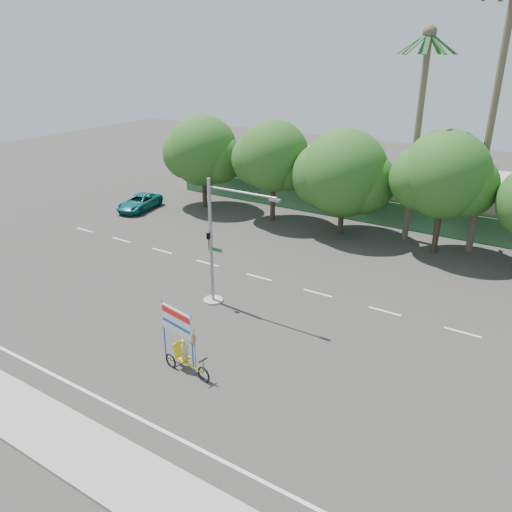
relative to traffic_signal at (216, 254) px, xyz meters
The scene contains 14 objects.
ground 5.40m from the traffic_signal, 61.13° to the right, with size 120.00×120.00×0.00m, color #33302D.
sidewalk_near 12.04m from the traffic_signal, 79.17° to the right, with size 50.00×2.40×0.12m, color gray.
fence 17.76m from the traffic_signal, 82.85° to the left, with size 38.00×0.08×2.00m, color #336B3D.
building_left 23.38m from the traffic_signal, 109.52° to the left, with size 12.00×8.00×4.00m, color #BDB196.
building_right 24.29m from the traffic_signal, 65.15° to the left, with size 14.00×8.00×3.60m, color #BDB196.
tree_far_left 18.45m from the traffic_signal, 130.22° to the left, with size 7.14×6.00×7.96m.
tree_left 14.99m from the traffic_signal, 109.08° to the left, with size 6.66×5.60×8.07m.
tree_center 14.15m from the traffic_signal, 85.33° to the left, with size 7.62×6.40×7.85m.
tree_right 16.38m from the traffic_signal, 59.83° to the left, with size 6.90×5.80×8.36m.
palm_tall 20.04m from the traffic_signal, 56.69° to the left, with size 3.73×3.79×17.45m.
palm_short 17.56m from the traffic_signal, 69.84° to the left, with size 3.73×3.79×14.45m.
traffic_signal is the anchor object (origin of this frame).
trike_billboard 6.50m from the traffic_signal, 66.91° to the right, with size 2.99×0.99×2.98m.
pickup_truck 19.11m from the traffic_signal, 147.52° to the left, with size 2.17×4.71×1.31m, color #0E6063.
Camera 1 is at (12.86, -15.55, 13.06)m, focal length 35.00 mm.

